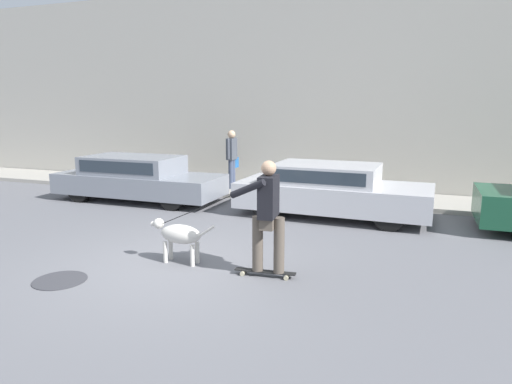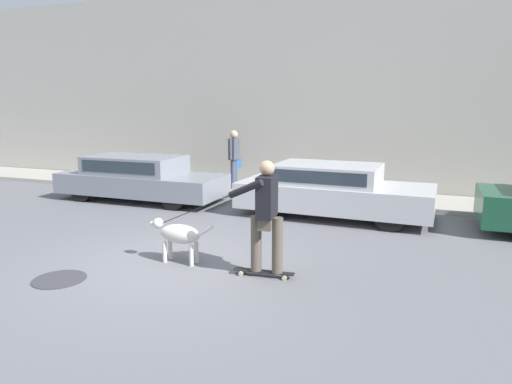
% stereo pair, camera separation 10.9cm
% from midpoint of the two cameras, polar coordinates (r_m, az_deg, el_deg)
% --- Properties ---
extents(ground_plane, '(36.00, 36.00, 0.00)m').
position_cam_midpoint_polar(ground_plane, '(7.53, -9.99, -9.00)').
color(ground_plane, slate).
extents(back_wall, '(32.00, 0.30, 5.96)m').
position_cam_midpoint_polar(back_wall, '(13.88, 5.12, 12.66)').
color(back_wall, '#ADA89E').
rests_on(back_wall, ground_plane).
extents(sidewalk_curb, '(30.00, 1.93, 0.12)m').
position_cam_midpoint_polar(sidewalk_curb, '(13.02, 3.61, -0.13)').
color(sidewalk_curb, '#A39E93').
rests_on(sidewalk_curb, ground_plane).
extents(parked_car_0, '(4.52, 1.67, 1.19)m').
position_cam_midpoint_polar(parked_car_0, '(12.61, -14.83, 1.64)').
color(parked_car_0, black).
rests_on(parked_car_0, ground_plane).
extents(parked_car_1, '(4.38, 1.91, 1.21)m').
position_cam_midpoint_polar(parked_car_1, '(10.56, 9.09, 0.19)').
color(parked_car_1, black).
rests_on(parked_car_1, ground_plane).
extents(dog, '(1.14, 0.31, 0.71)m').
position_cam_midpoint_polar(dog, '(7.51, -9.98, -5.31)').
color(dog, beige).
rests_on(dog, ground_plane).
extents(skateboarder, '(2.36, 0.66, 1.75)m').
position_cam_midpoint_polar(skateboarder, '(6.66, 1.00, -2.52)').
color(skateboarder, beige).
rests_on(skateboarder, ground_plane).
extents(pedestrian_with_bag, '(0.23, 0.67, 1.69)m').
position_cam_midpoint_polar(pedestrian_with_bag, '(13.34, -3.25, 4.51)').
color(pedestrian_with_bag, '#3D4760').
rests_on(pedestrian_with_bag, sidewalk_curb).
extents(manhole_cover, '(0.77, 0.77, 0.01)m').
position_cam_midpoint_polar(manhole_cover, '(7.41, -23.70, -10.07)').
color(manhole_cover, '#38383D').
rests_on(manhole_cover, ground_plane).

